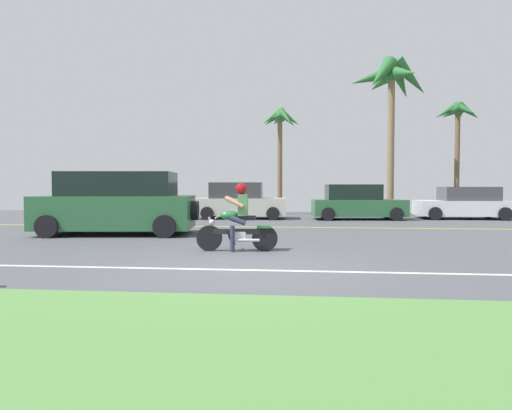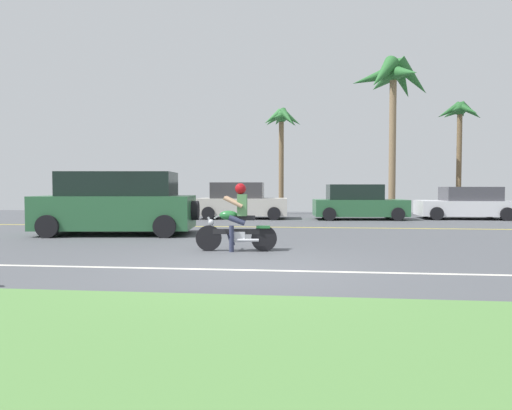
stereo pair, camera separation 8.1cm
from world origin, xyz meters
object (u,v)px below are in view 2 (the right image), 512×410
(suv_nearby, at_px, (118,204))
(palm_tree_0, at_px, (393,83))
(palm_tree_2, at_px, (281,126))
(palm_tree_1, at_px, (459,119))
(parked_car_0, at_px, (132,200))
(parked_car_3, at_px, (466,204))
(motorcyclist, at_px, (237,222))
(parked_car_1, at_px, (241,202))
(parked_car_2, at_px, (358,203))

(suv_nearby, height_order, palm_tree_0, palm_tree_0)
(palm_tree_2, bearing_deg, palm_tree_1, 3.35)
(suv_nearby, bearing_deg, parked_car_0, 108.60)
(palm_tree_1, bearing_deg, suv_nearby, -139.96)
(parked_car_3, distance_m, palm_tree_0, 6.82)
(parked_car_3, relative_size, palm_tree_1, 0.68)
(palm_tree_2, bearing_deg, motorcyclist, -90.95)
(parked_car_0, xyz_separation_m, parked_car_1, (5.41, -0.91, -0.01))
(parked_car_1, height_order, palm_tree_2, palm_tree_2)
(parked_car_2, relative_size, palm_tree_2, 0.74)
(motorcyclist, height_order, suv_nearby, suv_nearby)
(motorcyclist, xyz_separation_m, parked_car_0, (-6.76, 11.12, 0.12))
(parked_car_2, xyz_separation_m, parked_car_3, (4.73, 0.81, -0.04))
(suv_nearby, relative_size, palm_tree_1, 0.84)
(palm_tree_0, height_order, palm_tree_2, palm_tree_0)
(suv_nearby, relative_size, parked_car_2, 1.19)
(palm_tree_2, bearing_deg, parked_car_1, -114.11)
(parked_car_2, relative_size, parked_car_3, 1.03)
(suv_nearby, xyz_separation_m, palm_tree_2, (4.30, 10.61, 3.63))
(parked_car_2, distance_m, palm_tree_1, 7.94)
(suv_nearby, height_order, parked_car_1, suv_nearby)
(motorcyclist, bearing_deg, parked_car_3, 52.37)
(parked_car_1, xyz_separation_m, palm_tree_2, (1.58, 3.53, 3.79))
(parked_car_2, bearing_deg, parked_car_1, 179.67)
(parked_car_2, bearing_deg, palm_tree_2, 134.60)
(parked_car_3, distance_m, palm_tree_1, 5.33)
(parked_car_3, bearing_deg, parked_car_0, 179.52)
(parked_car_0, relative_size, palm_tree_1, 0.75)
(parked_car_3, bearing_deg, parked_car_1, -175.47)
(parked_car_2, relative_size, palm_tree_1, 0.71)
(parked_car_2, xyz_separation_m, palm_tree_1, (5.44, 4.09, 4.10))
(motorcyclist, relative_size, parked_car_3, 0.46)
(motorcyclist, bearing_deg, parked_car_2, 69.82)
(parked_car_1, bearing_deg, parked_car_2, -0.33)
(palm_tree_0, xyz_separation_m, palm_tree_2, (-5.47, 0.51, -1.95))
(suv_nearby, xyz_separation_m, parked_car_2, (7.82, 7.05, -0.20))
(parked_car_0, relative_size, palm_tree_2, 0.79)
(parked_car_0, relative_size, parked_car_3, 1.10)
(motorcyclist, distance_m, parked_car_2, 10.85)
(suv_nearby, bearing_deg, parked_car_2, 42.03)
(motorcyclist, bearing_deg, parked_car_0, 121.29)
(palm_tree_0, bearing_deg, parked_car_2, -122.66)
(motorcyclist, bearing_deg, palm_tree_0, 66.70)
(suv_nearby, distance_m, palm_tree_2, 12.01)
(parked_car_1, distance_m, palm_tree_0, 9.58)
(palm_tree_1, bearing_deg, parked_car_3, -102.12)
(parked_car_2, xyz_separation_m, palm_tree_2, (-3.51, 3.56, 3.82))
(suv_nearby, xyz_separation_m, parked_car_3, (12.55, 7.85, -0.24))
(parked_car_3, bearing_deg, suv_nearby, -147.96)
(motorcyclist, relative_size, suv_nearby, 0.37)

